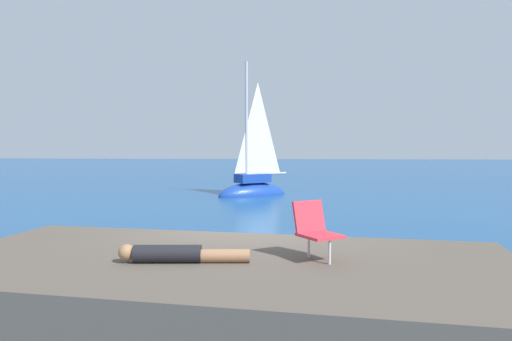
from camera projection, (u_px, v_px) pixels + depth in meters
ground_plane at (247, 259)px, 9.13m from camera, size 160.00×160.00×0.00m
shore_ledge at (221, 280)px, 6.54m from camera, size 8.60×4.85×0.63m
boulder_seaward at (366, 271)px, 8.19m from camera, size 1.38×1.30×0.82m
boulder_inland at (327, 271)px, 8.22m from camera, size 1.74×1.84×0.84m
sailboat_near at (253, 188)px, 21.17m from camera, size 3.47×3.01×6.57m
person_sunbather at (177, 254)px, 6.27m from camera, size 1.76×0.36×0.25m
beach_chair at (315, 228)px, 6.44m from camera, size 0.73×0.76×0.80m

